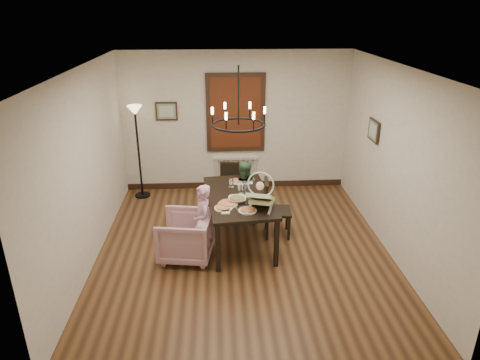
{
  "coord_description": "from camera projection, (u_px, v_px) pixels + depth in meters",
  "views": [
    {
      "loc": [
        -0.38,
        -5.8,
        3.58
      ],
      "look_at": [
        -0.04,
        0.33,
        1.05
      ],
      "focal_mm": 32.0,
      "sensor_mm": 36.0,
      "label": 1
    }
  ],
  "objects": [
    {
      "name": "baby_bouncer",
      "position": [
        261.0,
        196.0,
        6.22
      ],
      "size": [
        0.55,
        0.66,
        0.38
      ],
      "primitive_type": null,
      "rotation": [
        0.0,
        0.0,
        -0.27
      ],
      "color": "beige",
      "rests_on": "dining_table"
    },
    {
      "name": "window_blinds",
      "position": [
        236.0,
        113.0,
        8.4
      ],
      "size": [
        1.0,
        0.03,
        1.4
      ],
      "primitive_type": "cube",
      "color": "#561D11",
      "rests_on": "room_shell"
    },
    {
      "name": "picture_back",
      "position": [
        166.0,
        111.0,
        8.32
      ],
      "size": [
        0.42,
        0.03,
        0.36
      ],
      "primitive_type": "cube",
      "color": "black",
      "rests_on": "room_shell"
    },
    {
      "name": "chair_far",
      "position": [
        231.0,
        190.0,
        7.73
      ],
      "size": [
        0.44,
        0.44,
        0.94
      ],
      "primitive_type": null,
      "rotation": [
        0.0,
        0.0,
        -0.07
      ],
      "color": "black",
      "rests_on": "room_shell"
    },
    {
      "name": "armchair",
      "position": [
        185.0,
        236.0,
        6.42
      ],
      "size": [
        0.88,
        0.87,
        0.71
      ],
      "primitive_type": "imported",
      "rotation": [
        0.0,
        0.0,
        -1.72
      ],
      "color": "#D2A1AE",
      "rests_on": "room_shell"
    },
    {
      "name": "pizza_platter",
      "position": [
        228.0,
        203.0,
        6.37
      ],
      "size": [
        0.29,
        0.29,
        0.04
      ],
      "primitive_type": "cylinder",
      "color": "tan",
      "rests_on": "dining_table"
    },
    {
      "name": "radiator",
      "position": [
        236.0,
        172.0,
        8.9
      ],
      "size": [
        0.92,
        0.12,
        0.62
      ],
      "primitive_type": null,
      "color": "silver",
      "rests_on": "room_shell"
    },
    {
      "name": "chair_right",
      "position": [
        278.0,
        208.0,
        7.0
      ],
      "size": [
        0.46,
        0.46,
        0.98
      ],
      "primitive_type": null,
      "rotation": [
        0.0,
        0.0,
        1.51
      ],
      "color": "black",
      "rests_on": "room_shell"
    },
    {
      "name": "drinking_glass",
      "position": [
        245.0,
        190.0,
        6.7
      ],
      "size": [
        0.07,
        0.07,
        0.14
      ],
      "primitive_type": "cylinder",
      "color": "silver",
      "rests_on": "dining_table"
    },
    {
      "name": "chandelier",
      "position": [
        239.0,
        125.0,
        6.25
      ],
      "size": [
        0.8,
        0.8,
        0.04
      ],
      "primitive_type": "torus",
      "color": "black",
      "rests_on": "room_shell"
    },
    {
      "name": "room_shell",
      "position": [
        242.0,
        158.0,
        6.55
      ],
      "size": [
        4.51,
        5.0,
        2.81
      ],
      "color": "brown",
      "rests_on": "ground"
    },
    {
      "name": "elderly_woman",
      "position": [
        203.0,
        228.0,
        6.4
      ],
      "size": [
        0.31,
        0.4,
        0.96
      ],
      "primitive_type": "imported",
      "rotation": [
        0.0,
        0.0,
        -1.34
      ],
      "color": "#D596BC",
      "rests_on": "room_shell"
    },
    {
      "name": "salad_bowl",
      "position": [
        237.0,
        199.0,
        6.47
      ],
      "size": [
        0.33,
        0.33,
        0.08
      ],
      "primitive_type": "imported",
      "color": "white",
      "rests_on": "dining_table"
    },
    {
      "name": "dining_table",
      "position": [
        239.0,
        200.0,
        6.72
      ],
      "size": [
        1.14,
        1.82,
        0.81
      ],
      "rotation": [
        0.0,
        0.0,
        0.1
      ],
      "color": "black",
      "rests_on": "room_shell"
    },
    {
      "name": "seated_man",
      "position": [
        243.0,
        197.0,
        7.42
      ],
      "size": [
        0.5,
        0.4,
        0.95
      ],
      "primitive_type": "imported",
      "rotation": [
        0.0,
        0.0,
        3.04
      ],
      "color": "#3E6948",
      "rests_on": "room_shell"
    },
    {
      "name": "floor_lamp",
      "position": [
        139.0,
        154.0,
        8.28
      ],
      "size": [
        0.3,
        0.3,
        1.8
      ],
      "primitive_type": null,
      "color": "black",
      "rests_on": "room_shell"
    },
    {
      "name": "picture_right",
      "position": [
        374.0,
        130.0,
        7.06
      ],
      "size": [
        0.03,
        0.42,
        0.36
      ],
      "primitive_type": "cube",
      "rotation": [
        0.0,
        0.0,
        1.57
      ],
      "color": "black",
      "rests_on": "room_shell"
    }
  ]
}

